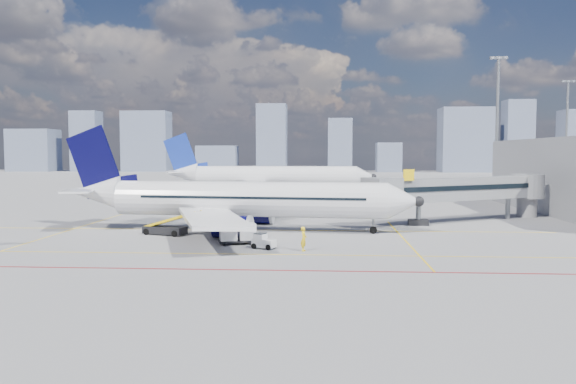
% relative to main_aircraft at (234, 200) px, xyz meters
% --- Properties ---
extents(ground, '(420.00, 420.00, 0.00)m').
position_rel_main_aircraft_xyz_m(ground, '(2.78, -7.45, -3.22)').
color(ground, gray).
rests_on(ground, ground).
extents(apron_markings, '(90.00, 35.12, 0.01)m').
position_rel_main_aircraft_xyz_m(apron_markings, '(2.20, -11.37, -3.22)').
color(apron_markings, yellow).
rests_on(apron_markings, ground).
extents(jet_bridge, '(23.55, 15.78, 6.30)m').
position_rel_main_aircraft_xyz_m(jet_bridge, '(26.29, 9.46, 0.52)').
color(jet_bridge, gray).
rests_on(jet_bridge, ground).
extents(floodlight_mast_ne, '(3.20, 0.61, 25.45)m').
position_rel_main_aircraft_xyz_m(floodlight_mast_ne, '(40.78, 47.54, 10.36)').
color(floodlight_mast_ne, gray).
rests_on(floodlight_mast_ne, ground).
extents(floodlight_mast_far, '(3.20, 0.61, 25.45)m').
position_rel_main_aircraft_xyz_m(floodlight_mast_far, '(67.78, 82.54, 10.36)').
color(floodlight_mast_far, gray).
rests_on(floodlight_mast_far, ground).
extents(distant_skyline, '(252.19, 13.53, 29.90)m').
position_rel_main_aircraft_xyz_m(distant_skyline, '(3.74, 182.55, 9.01)').
color(distant_skyline, slate).
rests_on(distant_skyline, ground).
extents(main_aircraft, '(37.72, 32.82, 11.04)m').
position_rel_main_aircraft_xyz_m(main_aircraft, '(0.00, 0.00, 0.00)').
color(main_aircraft, silver).
rests_on(main_aircraft, ground).
extents(second_aircraft, '(43.41, 37.83, 12.65)m').
position_rel_main_aircraft_xyz_m(second_aircraft, '(-2.19, 55.91, -0.01)').
color(second_aircraft, silver).
rests_on(second_aircraft, ground).
extents(baggage_tug, '(2.16, 1.78, 1.31)m').
position_rel_main_aircraft_xyz_m(baggage_tug, '(4.16, -10.74, -2.59)').
color(baggage_tug, silver).
rests_on(baggage_tug, ground).
extents(cargo_dolly, '(3.62, 2.37, 1.83)m').
position_rel_main_aircraft_xyz_m(cargo_dolly, '(1.70, -8.69, -2.22)').
color(cargo_dolly, black).
rests_on(cargo_dolly, ground).
extents(belt_loader, '(6.28, 3.34, 2.55)m').
position_rel_main_aircraft_xyz_m(belt_loader, '(-6.22, -3.47, -2.56)').
color(belt_loader, black).
rests_on(belt_loader, ground).
extents(ramp_worker, '(0.61, 0.81, 2.01)m').
position_rel_main_aircraft_xyz_m(ramp_worker, '(7.63, -11.72, -2.22)').
color(ramp_worker, yellow).
rests_on(ramp_worker, ground).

